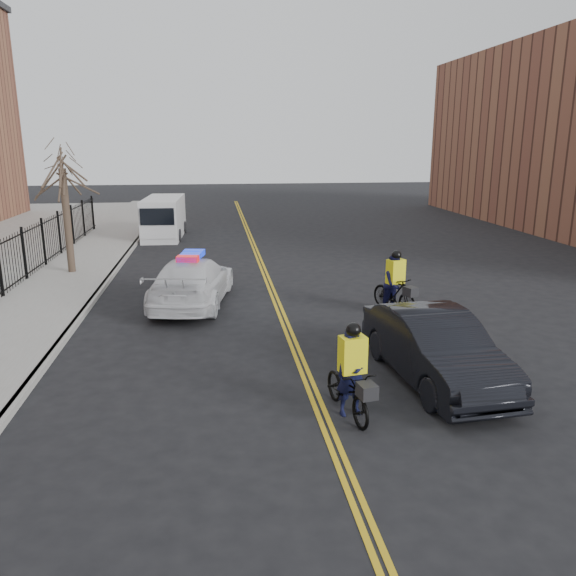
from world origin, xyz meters
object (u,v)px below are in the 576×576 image
at_px(dark_sedan, 435,347).
at_px(cyclist_near, 352,383).
at_px(cargo_van, 164,218).
at_px(cyclist_far, 395,288).
at_px(police_cruiser, 192,281).

height_order(dark_sedan, cyclist_near, cyclist_near).
bearing_deg(cargo_van, dark_sedan, -67.48).
height_order(cyclist_near, cyclist_far, cyclist_far).
relative_size(police_cruiser, dark_sedan, 1.17).
xyz_separation_m(dark_sedan, cyclist_near, (-2.16, -1.30, -0.13)).
xyz_separation_m(cargo_van, cyclist_far, (8.21, -15.23, -0.30)).
height_order(police_cruiser, cargo_van, cargo_van).
xyz_separation_m(police_cruiser, cargo_van, (-1.99, 13.54, 0.29)).
bearing_deg(police_cruiser, cyclist_near, 121.49).
distance_m(police_cruiser, cargo_van, 13.69).
distance_m(police_cruiser, cyclist_far, 6.45).
height_order(dark_sedan, cyclist_far, cyclist_far).
distance_m(dark_sedan, cyclist_near, 2.53).
distance_m(cyclist_near, cyclist_far, 7.08).
relative_size(dark_sedan, cargo_van, 0.90).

